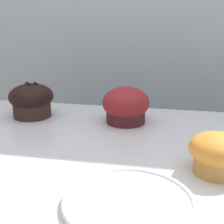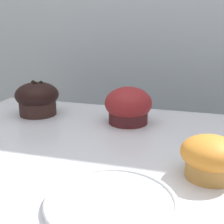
{
  "view_description": "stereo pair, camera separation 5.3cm",
  "coord_description": "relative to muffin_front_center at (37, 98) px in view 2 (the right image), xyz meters",
  "views": [
    {
      "loc": [
        -0.01,
        -0.48,
        1.13
      ],
      "look_at": [
        -0.13,
        0.12,
        0.94
      ],
      "focal_mm": 50.0,
      "sensor_mm": 36.0,
      "label": 1
    },
    {
      "loc": [
        0.05,
        -0.47,
        1.13
      ],
      "look_at": [
        -0.13,
        0.12,
        0.94
      ],
      "focal_mm": 50.0,
      "sensor_mm": 36.0,
      "label": 2
    }
  ],
  "objects": [
    {
      "name": "muffin_back_left",
      "position": [
        0.23,
        -0.0,
        -0.0
      ],
      "size": [
        0.11,
        0.11,
        0.08
      ],
      "color": "#481A1C",
      "rests_on": "display_counter"
    },
    {
      "name": "serving_plate",
      "position": [
        0.28,
        -0.33,
        -0.04
      ],
      "size": [
        0.17,
        0.17,
        0.01
      ],
      "color": "white",
      "rests_on": "display_counter"
    },
    {
      "name": "muffin_front_center",
      "position": [
        0.0,
        0.0,
        0.0
      ],
      "size": [
        0.11,
        0.11,
        0.09
      ],
      "color": "#34201B",
      "rests_on": "display_counter"
    },
    {
      "name": "wall_back",
      "position": [
        0.34,
        0.41,
        -0.04
      ],
      "size": [
        3.2,
        0.1,
        1.8
      ],
      "primitive_type": "cube",
      "color": "#A8B2B7",
      "rests_on": "ground"
    },
    {
      "name": "muffin_back_right",
      "position": [
        0.41,
        -0.21,
        -0.01
      ],
      "size": [
        0.09,
        0.09,
        0.06
      ],
      "color": "#C1853E",
      "rests_on": "display_counter"
    }
  ]
}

